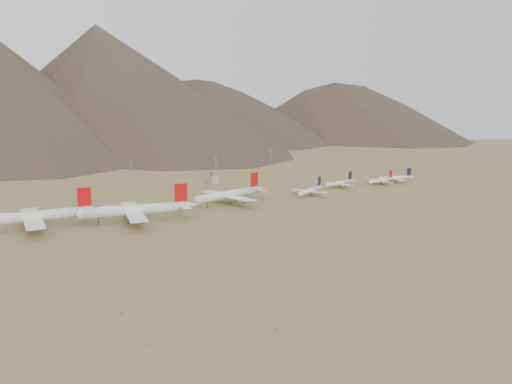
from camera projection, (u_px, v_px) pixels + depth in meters
ground at (263, 210)px, 363.49m from camera, size 3000.00×3000.00×0.00m
mountain_ridge at (12, 65)px, 1055.84m from camera, size 4400.00×1000.00×300.00m
widebody_west at (35, 216)px, 310.67m from camera, size 79.60×61.80×23.71m
widebody_centre at (136, 210)px, 328.42m from camera, size 78.52×62.00×23.85m
widebody_east at (229, 194)px, 385.86m from camera, size 71.93×56.00×21.47m
narrowbody_a at (311, 190)px, 418.71m from camera, size 41.27×30.89×14.28m
narrowbody_b at (340, 183)px, 456.35m from camera, size 41.01×29.67×13.55m
narrowbody_c at (382, 180)px, 473.24m from camera, size 37.62×26.93×12.41m
narrowbody_d at (396, 178)px, 485.96m from camera, size 38.74×28.88×13.29m
control_tower at (214, 178)px, 475.64m from camera, size 8.00×8.00×12.00m
mast_west at (131, 174)px, 442.48m from camera, size 2.00×0.60×25.70m
mast_centre at (216, 169)px, 473.53m from camera, size 2.00×0.60×25.70m
mast_east at (270, 160)px, 541.29m from camera, size 2.00×0.60×25.70m
mast_far_east at (341, 155)px, 589.18m from camera, size 2.00×0.60×25.70m
desert_scrub at (367, 229)px, 310.57m from camera, size 439.75×182.82×0.89m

